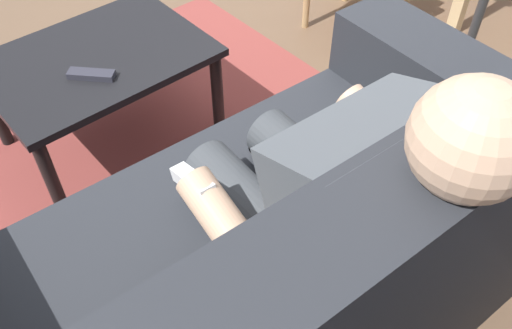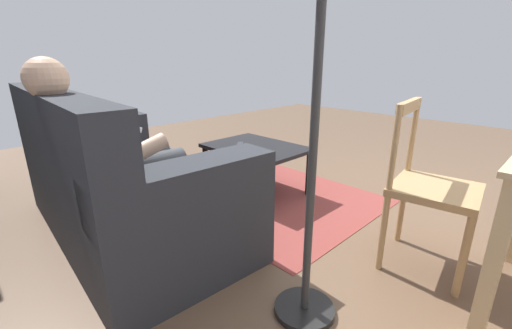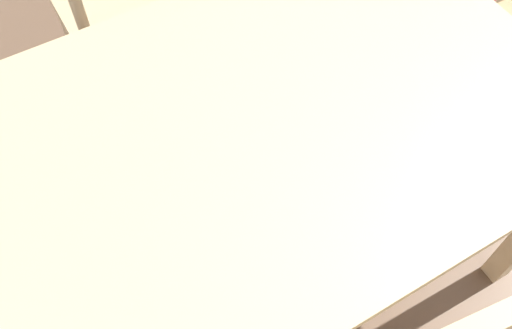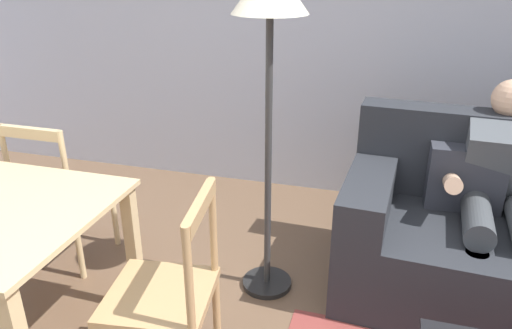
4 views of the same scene
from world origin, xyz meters
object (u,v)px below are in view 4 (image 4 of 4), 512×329
(dining_chair_near_wall, at_px, (62,193))
(dining_chair_facing_couch, at_px, (167,297))
(floor_lamp, at_px, (270,22))
(person_lounging, at_px, (501,193))

(dining_chair_near_wall, xyz_separation_m, dining_chair_facing_couch, (1.03, -0.72, 0.01))
(dining_chair_facing_couch, xyz_separation_m, floor_lamp, (0.22, 0.78, 1.01))
(person_lounging, xyz_separation_m, floor_lamp, (-1.18, -0.32, 0.87))
(dining_chair_near_wall, bearing_deg, floor_lamp, 3.00)
(dining_chair_near_wall, relative_size, floor_lamp, 0.52)
(person_lounging, relative_size, dining_chair_near_wall, 1.25)
(person_lounging, height_order, floor_lamp, floor_lamp)
(person_lounging, distance_m, floor_lamp, 1.50)
(dining_chair_near_wall, relative_size, dining_chair_facing_couch, 0.99)
(floor_lamp, bearing_deg, dining_chair_near_wall, -177.00)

